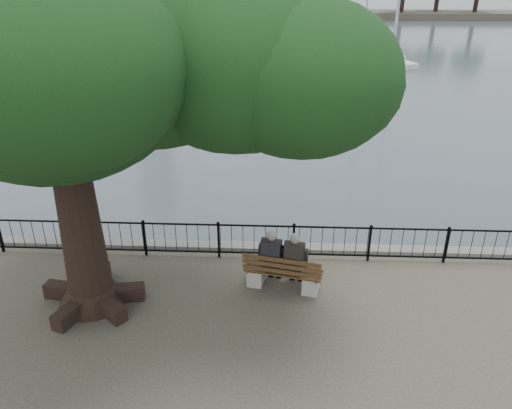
# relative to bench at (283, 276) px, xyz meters

# --- Properties ---
(harbor) EXTENTS (260.00, 260.00, 1.20)m
(harbor) POSITION_rel_bench_xyz_m (-0.72, 1.87, -0.85)
(harbor) COLOR #605C57
(harbor) RESTS_ON ground
(railing) EXTENTS (22.06, 0.06, 1.00)m
(railing) POSITION_rel_bench_xyz_m (-0.72, 1.37, 0.21)
(railing) COLOR black
(railing) RESTS_ON ground
(bench) EXTENTS (1.97, 0.96, 1.00)m
(bench) POSITION_rel_bench_xyz_m (0.00, 0.00, 0.00)
(bench) COLOR gray
(bench) RESTS_ON ground
(person_left) EXTENTS (0.56, 0.84, 1.58)m
(person_left) POSITION_rel_bench_xyz_m (-0.26, 0.17, 0.38)
(person_left) COLOR black
(person_left) RESTS_ON ground
(person_right) EXTENTS (0.56, 0.84, 1.58)m
(person_right) POSITION_rel_bench_xyz_m (0.28, 0.05, 0.38)
(person_right) COLOR black
(person_right) RESTS_ON ground
(tree) EXTENTS (10.66, 7.45, 8.71)m
(tree) POSITION_rel_bench_xyz_m (-3.64, -0.64, 5.38)
(tree) COLOR black
(tree) RESTS_ON ground
(lion_monument) EXTENTS (5.76, 5.76, 8.56)m
(lion_monument) POSITION_rel_bench_xyz_m (1.28, 48.81, 0.78)
(lion_monument) COLOR #605C57
(lion_monument) RESTS_ON ground
(sailboat_a) EXTENTS (1.55, 4.84, 9.02)m
(sailboat_a) POSITION_rel_bench_xyz_m (-7.26, 15.43, -1.06)
(sailboat_a) COLOR silver
(sailboat_a) RESTS_ON ground
(sailboat_b) EXTENTS (2.89, 6.04, 13.16)m
(sailboat_b) POSITION_rel_bench_xyz_m (-5.90, 22.39, -0.98)
(sailboat_b) COLOR silver
(sailboat_b) RESTS_ON ground
(sailboat_c) EXTENTS (2.63, 5.13, 8.82)m
(sailboat_c) POSITION_rel_bench_xyz_m (4.60, 20.10, -1.06)
(sailboat_c) COLOR silver
(sailboat_c) RESTS_ON ground
(sailboat_d) EXTENTS (3.58, 6.05, 11.03)m
(sailboat_d) POSITION_rel_bench_xyz_m (7.45, 25.49, -1.03)
(sailboat_d) COLOR silver
(sailboat_d) RESTS_ON ground
(sailboat_g) EXTENTS (3.60, 6.19, 12.00)m
(sailboat_g) POSITION_rel_bench_xyz_m (9.98, 36.69, -1.01)
(sailboat_g) COLOR silver
(sailboat_g) RESTS_ON ground
(sailboat_h) EXTENTS (3.38, 5.79, 14.00)m
(sailboat_h) POSITION_rel_bench_xyz_m (-8.43, 36.92, -0.95)
(sailboat_h) COLOR silver
(sailboat_h) RESTS_ON ground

